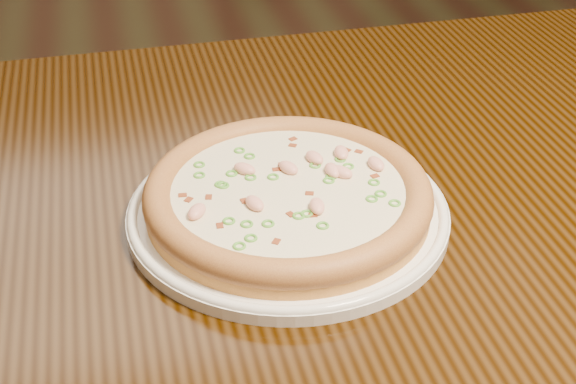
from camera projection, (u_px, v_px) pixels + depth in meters
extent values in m
cube|color=black|center=(386.00, 192.00, 0.86)|extent=(1.20, 0.80, 0.04)
cylinder|color=white|center=(288.00, 213.00, 0.78)|extent=(0.31, 0.31, 0.01)
torus|color=white|center=(288.00, 208.00, 0.78)|extent=(0.31, 0.31, 0.01)
cylinder|color=#D39145|center=(288.00, 200.00, 0.77)|extent=(0.27, 0.27, 0.02)
torus|color=#B2833E|center=(288.00, 192.00, 0.77)|extent=(0.28, 0.28, 0.03)
cylinder|color=#E9E9C0|center=(288.00, 190.00, 0.76)|extent=(0.23, 0.23, 0.00)
ellipsoid|color=#F2B29E|center=(315.00, 158.00, 0.80)|extent=(0.02, 0.03, 0.01)
ellipsoid|color=#F2B29E|center=(197.00, 211.00, 0.72)|extent=(0.02, 0.03, 0.01)
ellipsoid|color=#F2B29E|center=(332.00, 170.00, 0.78)|extent=(0.01, 0.02, 0.01)
ellipsoid|color=#F2B29E|center=(341.00, 153.00, 0.81)|extent=(0.02, 0.03, 0.01)
ellipsoid|color=#F2B29E|center=(342.00, 172.00, 0.78)|extent=(0.03, 0.03, 0.01)
ellipsoid|color=#F2B29E|center=(255.00, 203.00, 0.73)|extent=(0.02, 0.03, 0.01)
ellipsoid|color=#F2B29E|center=(317.00, 206.00, 0.73)|extent=(0.02, 0.03, 0.01)
ellipsoid|color=#F2B29E|center=(288.00, 168.00, 0.79)|extent=(0.02, 0.03, 0.01)
ellipsoid|color=#F2B29E|center=(376.00, 164.00, 0.79)|extent=(0.02, 0.03, 0.01)
ellipsoid|color=#F2B29E|center=(245.00, 169.00, 0.78)|extent=(0.03, 0.03, 0.01)
cube|color=maroon|center=(276.00, 170.00, 0.79)|extent=(0.01, 0.01, 0.00)
cube|color=maroon|center=(313.00, 216.00, 0.72)|extent=(0.01, 0.01, 0.00)
cube|color=maroon|center=(347.00, 151.00, 0.82)|extent=(0.01, 0.01, 0.00)
cube|color=maroon|center=(189.00, 200.00, 0.75)|extent=(0.01, 0.01, 0.00)
cube|color=maroon|center=(291.00, 215.00, 0.73)|extent=(0.01, 0.01, 0.00)
cube|color=maroon|center=(243.00, 167.00, 0.80)|extent=(0.01, 0.01, 0.00)
cube|color=maroon|center=(276.00, 242.00, 0.69)|extent=(0.01, 0.01, 0.00)
cube|color=maroon|center=(293.00, 146.00, 0.83)|extent=(0.01, 0.01, 0.00)
cube|color=maroon|center=(183.00, 196.00, 0.75)|extent=(0.01, 0.01, 0.00)
cube|color=maroon|center=(310.00, 194.00, 0.75)|extent=(0.01, 0.01, 0.00)
cube|color=maroon|center=(375.00, 177.00, 0.78)|extent=(0.01, 0.01, 0.00)
cube|color=maroon|center=(359.00, 152.00, 0.82)|extent=(0.01, 0.01, 0.00)
cube|color=maroon|center=(244.00, 202.00, 0.74)|extent=(0.01, 0.01, 0.00)
cube|color=maroon|center=(282.00, 165.00, 0.80)|extent=(0.01, 0.01, 0.00)
cube|color=maroon|center=(220.00, 226.00, 0.71)|extent=(0.01, 0.01, 0.00)
cube|color=maroon|center=(209.00, 198.00, 0.75)|extent=(0.01, 0.01, 0.00)
cube|color=maroon|center=(293.00, 140.00, 0.84)|extent=(0.01, 0.01, 0.00)
torus|color=#51A033|center=(229.00, 221.00, 0.72)|extent=(0.01, 0.01, 0.00)
torus|color=#51A033|center=(372.00, 199.00, 0.75)|extent=(0.02, 0.02, 0.00)
torus|color=#51A033|center=(323.00, 226.00, 0.71)|extent=(0.02, 0.02, 0.00)
torus|color=#51A033|center=(239.00, 246.00, 0.69)|extent=(0.02, 0.02, 0.00)
torus|color=#51A033|center=(251.00, 238.00, 0.69)|extent=(0.02, 0.02, 0.00)
torus|color=#51A033|center=(273.00, 177.00, 0.78)|extent=(0.02, 0.02, 0.00)
torus|color=#51A033|center=(307.00, 214.00, 0.73)|extent=(0.01, 0.01, 0.00)
torus|color=#51A033|center=(250.00, 156.00, 0.81)|extent=(0.02, 0.02, 0.00)
torus|color=#51A033|center=(381.00, 194.00, 0.75)|extent=(0.01, 0.01, 0.00)
torus|color=#51A033|center=(239.00, 151.00, 0.82)|extent=(0.02, 0.02, 0.00)
torus|color=#51A033|center=(329.00, 181.00, 0.77)|extent=(0.01, 0.01, 0.00)
torus|color=#51A033|center=(374.00, 182.00, 0.77)|extent=(0.02, 0.02, 0.00)
torus|color=#51A033|center=(268.00, 224.00, 0.71)|extent=(0.01, 0.01, 0.00)
torus|color=#51A033|center=(223.00, 185.00, 0.77)|extent=(0.02, 0.02, 0.00)
torus|color=#51A033|center=(315.00, 165.00, 0.80)|extent=(0.01, 0.01, 0.00)
torus|color=#51A033|center=(331.00, 176.00, 0.78)|extent=(0.02, 0.02, 0.00)
torus|color=#51A033|center=(199.00, 165.00, 0.80)|extent=(0.02, 0.02, 0.00)
torus|color=#51A033|center=(299.00, 216.00, 0.72)|extent=(0.01, 0.01, 0.00)
torus|color=#51A033|center=(220.00, 184.00, 0.77)|extent=(0.02, 0.02, 0.00)
torus|color=#51A033|center=(340.00, 159.00, 0.81)|extent=(0.02, 0.02, 0.00)
torus|color=#51A033|center=(395.00, 203.00, 0.74)|extent=(0.02, 0.02, 0.00)
torus|color=#51A033|center=(232.00, 174.00, 0.78)|extent=(0.01, 0.01, 0.00)
torus|color=#51A033|center=(348.00, 166.00, 0.79)|extent=(0.02, 0.02, 0.00)
torus|color=#51A033|center=(251.00, 177.00, 0.78)|extent=(0.02, 0.02, 0.00)
torus|color=#51A033|center=(199.00, 175.00, 0.78)|extent=(0.02, 0.02, 0.00)
torus|color=#51A033|center=(247.00, 224.00, 0.71)|extent=(0.02, 0.02, 0.00)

